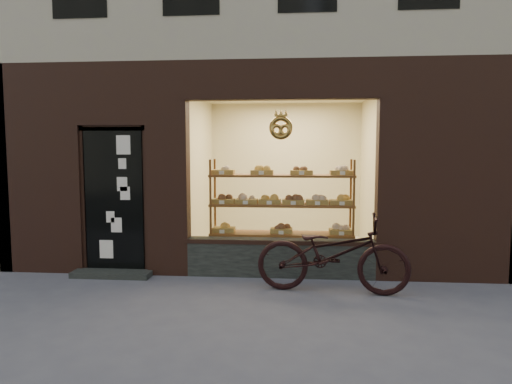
{
  "coord_description": "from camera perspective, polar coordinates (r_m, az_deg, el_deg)",
  "views": [
    {
      "loc": [
        0.66,
        -4.41,
        1.85
      ],
      "look_at": [
        0.1,
        2.0,
        1.25
      ],
      "focal_mm": 32.0,
      "sensor_mm": 36.0,
      "label": 1
    }
  ],
  "objects": [
    {
      "name": "ground",
      "position": [
        4.83,
        -3.41,
        -17.18
      ],
      "size": [
        90.0,
        90.0,
        0.0
      ],
      "primitive_type": "plane",
      "color": "#4B4D58"
    },
    {
      "name": "bicycle",
      "position": [
        6.01,
        9.54,
        -7.58
      ],
      "size": [
        2.01,
        0.87,
        1.03
      ],
      "primitive_type": "imported",
      "rotation": [
        0.0,
        0.0,
        1.47
      ],
      "color": "black",
      "rests_on": "ground"
    },
    {
      "name": "display_shelf",
      "position": [
        7.03,
        3.21,
        -2.59
      ],
      "size": [
        2.2,
        0.45,
        1.7
      ],
      "color": "brown",
      "rests_on": "ground"
    }
  ]
}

